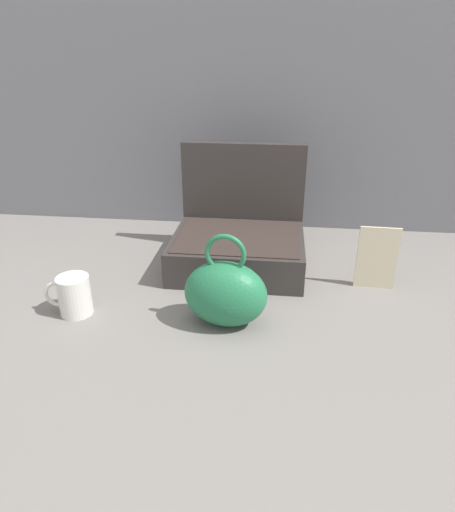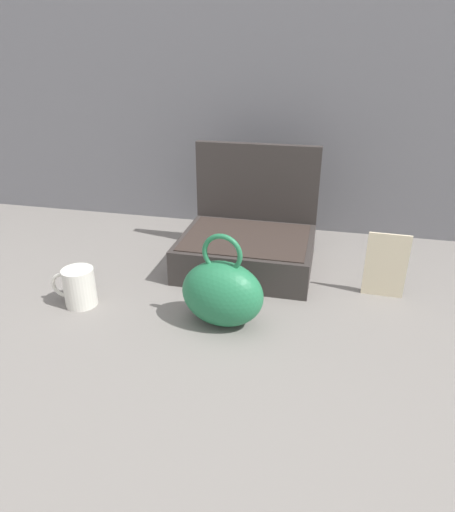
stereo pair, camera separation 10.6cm
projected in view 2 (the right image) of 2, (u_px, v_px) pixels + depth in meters
The scene contains 6 objects.
ground_plane at pixel (228, 304), 1.14m from camera, with size 6.00×6.00×0.00m, color slate.
back_wall at pixel (272, 2), 1.35m from camera, with size 3.20×0.06×1.40m, color slate.
open_suitcase at pixel (248, 241), 1.31m from camera, with size 0.37×0.31×0.33m.
teal_pouch_handbag at pixel (222, 293), 1.03m from camera, with size 0.20×0.14×0.22m.
coffee_mug at pixel (79, 287), 1.11m from camera, with size 0.11×0.08×0.10m.
info_card_left at pixel (386, 266), 1.14m from camera, with size 0.10×0.01×0.17m, color beige.
Camera 2 is at (0.22, -0.95, 0.59)m, focal length 31.94 mm.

